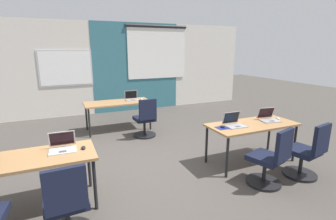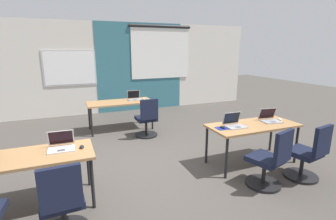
# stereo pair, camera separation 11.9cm
# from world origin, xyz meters

# --- Properties ---
(ground_plane) EXTENTS (24.00, 24.00, 0.00)m
(ground_plane) POSITION_xyz_m (0.00, 0.00, 0.00)
(ground_plane) COLOR #47423D
(back_wall_assembly) EXTENTS (10.00, 0.27, 2.80)m
(back_wall_assembly) POSITION_xyz_m (0.03, 4.20, 1.41)
(back_wall_assembly) COLOR silver
(back_wall_assembly) RESTS_ON ground
(desk_near_left) EXTENTS (1.60, 0.70, 0.72)m
(desk_near_left) POSITION_xyz_m (-1.75, -0.60, 0.66)
(desk_near_left) COLOR #A37547
(desk_near_left) RESTS_ON ground
(desk_near_right) EXTENTS (1.60, 0.70, 0.72)m
(desk_near_right) POSITION_xyz_m (1.75, -0.60, 0.66)
(desk_near_right) COLOR #A37547
(desk_near_right) RESTS_ON ground
(desk_far_center) EXTENTS (1.60, 0.70, 0.72)m
(desk_far_center) POSITION_xyz_m (0.00, 2.20, 0.66)
(desk_far_center) COLOR #A37547
(desk_far_center) RESTS_ON ground
(laptop_near_right_end) EXTENTS (0.38, 0.36, 0.23)m
(laptop_near_right_end) POSITION_xyz_m (2.16, -0.56, 0.77)
(laptop_near_right_end) COLOR #9E9EA3
(laptop_near_right_end) RESTS_ON desk_near_right
(mouse_near_right_end) EXTENTS (0.09, 0.11, 0.03)m
(mouse_near_right_end) POSITION_xyz_m (2.38, -0.58, 0.74)
(mouse_near_right_end) COLOR silver
(mouse_near_right_end) RESTS_ON desk_near_right
(chair_near_right_end) EXTENTS (0.52, 0.57, 0.92)m
(chair_near_right_end) POSITION_xyz_m (2.16, -1.40, 0.38)
(chair_near_right_end) COLOR black
(chair_near_right_end) RESTS_ON ground
(laptop_far_right) EXTENTS (0.34, 0.30, 0.23)m
(laptop_far_right) POSITION_xyz_m (0.39, 2.29, 0.77)
(laptop_far_right) COLOR #9E9EA3
(laptop_far_right) RESTS_ON desk_far_center
(mouse_far_right) EXTENTS (0.07, 0.10, 0.03)m
(mouse_far_right) POSITION_xyz_m (0.62, 2.22, 0.74)
(mouse_far_right) COLOR silver
(mouse_far_right) RESTS_ON desk_far_center
(chair_far_right) EXTENTS (0.52, 0.54, 0.92)m
(chair_far_right) POSITION_xyz_m (0.45, 1.42, 0.38)
(chair_far_right) COLOR black
(chair_far_right) RESTS_ON ground
(laptop_near_left_inner) EXTENTS (0.34, 0.31, 0.23)m
(laptop_near_left_inner) POSITION_xyz_m (-1.34, -0.51, 0.77)
(laptop_near_left_inner) COLOR silver
(laptop_near_left_inner) RESTS_ON desk_near_left
(mouse_near_left_inner) EXTENTS (0.06, 0.10, 0.03)m
(mouse_near_left_inner) POSITION_xyz_m (-1.09, -0.59, 0.74)
(mouse_near_left_inner) COLOR black
(mouse_near_left_inner) RESTS_ON desk_near_left
(chair_near_left_inner) EXTENTS (0.52, 0.55, 0.92)m
(chair_near_left_inner) POSITION_xyz_m (-1.35, -1.33, 0.38)
(chair_near_left_inner) COLOR black
(chair_near_left_inner) RESTS_ON ground
(laptop_near_right_inner) EXTENTS (0.34, 0.30, 0.23)m
(laptop_near_right_inner) POSITION_xyz_m (1.37, -0.57, 0.77)
(laptop_near_right_inner) COLOR #9E9EA3
(laptop_near_right_inner) RESTS_ON desk_near_right
(mousepad_near_right_inner) EXTENTS (0.22, 0.19, 0.00)m
(mousepad_near_right_inner) POSITION_xyz_m (1.13, -0.58, 0.72)
(mousepad_near_right_inner) COLOR navy
(mousepad_near_right_inner) RESTS_ON desk_near_right
(mouse_near_right_inner) EXTENTS (0.08, 0.11, 0.03)m
(mouse_near_right_inner) POSITION_xyz_m (1.13, -0.58, 0.74)
(mouse_near_right_inner) COLOR black
(mouse_near_right_inner) RESTS_ON mousepad_near_right_inner
(chair_near_right_inner) EXTENTS (0.54, 0.60, 0.92)m
(chair_near_right_inner) POSITION_xyz_m (1.44, -1.35, 0.38)
(chair_near_right_inner) COLOR black
(chair_near_right_inner) RESTS_ON ground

